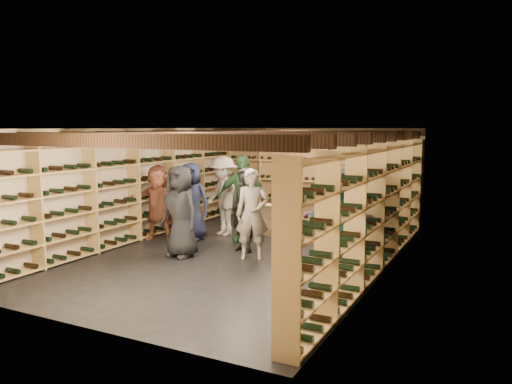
{
  "coord_description": "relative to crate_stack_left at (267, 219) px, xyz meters",
  "views": [
    {
      "loc": [
        4.5,
        -8.25,
        2.43
      ],
      "look_at": [
        0.23,
        0.2,
        1.19
      ],
      "focal_mm": 35.0,
      "sensor_mm": 36.0,
      "label": 1
    }
  ],
  "objects": [
    {
      "name": "person_8",
      "position": [
        2.51,
        -1.23,
        0.46
      ],
      "size": [
        0.96,
        0.86,
        1.6
      ],
      "primitive_type": "imported",
      "rotation": [
        0.0,
        0.0,
        0.4
      ],
      "color": "#4F1D26",
      "rests_on": "ground"
    },
    {
      "name": "person_12",
      "position": [
        2.03,
        -0.56,
        0.49
      ],
      "size": [
        0.85,
        0.59,
        1.65
      ],
      "primitive_type": "imported",
      "rotation": [
        0.0,
        0.0,
        0.08
      ],
      "color": "#343338",
      "rests_on": "ground"
    },
    {
      "name": "crate_stack_right",
      "position": [
        0.56,
        -0.13,
        -0.08
      ],
      "size": [
        0.56,
        0.43,
        0.51
      ],
      "rotation": [
        0.0,
        0.0,
        -0.21
      ],
      "color": "tan",
      "rests_on": "ground"
    },
    {
      "name": "person_1",
      "position": [
        0.31,
        -1.68,
        0.48
      ],
      "size": [
        0.7,
        0.57,
        1.64
      ],
      "primitive_type": "imported",
      "rotation": [
        0.0,
        0.0,
        -0.34
      ],
      "color": "black",
      "rests_on": "ground"
    },
    {
      "name": "ceiling",
      "position": [
        0.33,
        -1.86,
        2.06
      ],
      "size": [
        5.5,
        8.0,
        0.01
      ],
      "primitive_type": "cube",
      "color": "beige",
      "rests_on": "walls"
    },
    {
      "name": "wine_rack_left",
      "position": [
        -2.24,
        -1.86,
        0.74
      ],
      "size": [
        0.32,
        7.5,
        2.15
      ],
      "color": "tan",
      "rests_on": "ground"
    },
    {
      "name": "walls",
      "position": [
        0.33,
        -1.86,
        0.86
      ],
      "size": [
        5.52,
        8.02,
        2.4
      ],
      "color": "beige",
      "rests_on": "ground"
    },
    {
      "name": "crate_stack_left",
      "position": [
        0.0,
        0.0,
        0.0
      ],
      "size": [
        0.55,
        0.4,
        0.68
      ],
      "rotation": [
        0.0,
        0.0,
        -0.16
      ],
      "color": "tan",
      "rests_on": "ground"
    },
    {
      "name": "crate_loose",
      "position": [
        0.47,
        0.64,
        -0.25
      ],
      "size": [
        0.59,
        0.49,
        0.17
      ],
      "primitive_type": "cube",
      "rotation": [
        0.0,
        0.0,
        -0.38
      ],
      "color": "tan",
      "rests_on": "ground"
    },
    {
      "name": "person_10",
      "position": [
        -0.16,
        -0.87,
        0.58
      ],
      "size": [
        1.17,
        0.75,
        1.85
      ],
      "primitive_type": "imported",
      "rotation": [
        0.0,
        0.0,
        0.3
      ],
      "color": "#284E2D",
      "rests_on": "ground"
    },
    {
      "name": "person_4",
      "position": [
        2.51,
        -2.7,
        0.52
      ],
      "size": [
        1.08,
        0.67,
        1.72
      ],
      "primitive_type": "imported",
      "rotation": [
        0.0,
        0.0,
        0.27
      ],
      "color": "#147078",
      "rests_on": "ground"
    },
    {
      "name": "person_0",
      "position": [
        -0.57,
        -2.55,
        0.52
      ],
      "size": [
        0.93,
        0.7,
        1.73
      ],
      "primitive_type": "imported",
      "rotation": [
        0.0,
        0.0,
        -0.19
      ],
      "color": "black",
      "rests_on": "ground"
    },
    {
      "name": "person_6",
      "position": [
        -1.18,
        -1.28,
        0.5
      ],
      "size": [
        0.89,
        0.65,
        1.68
      ],
      "primitive_type": "imported",
      "rotation": [
        0.0,
        0.0,
        0.14
      ],
      "color": "#1E2345",
      "rests_on": "ground"
    },
    {
      "name": "ceiling_joists",
      "position": [
        0.33,
        -1.86,
        1.92
      ],
      "size": [
        5.4,
        7.12,
        0.18
      ],
      "color": "black",
      "rests_on": "ground"
    },
    {
      "name": "person_11",
      "position": [
        2.32,
        -1.74,
        0.45
      ],
      "size": [
        1.53,
        0.75,
        1.58
      ],
      "primitive_type": "imported",
      "rotation": [
        0.0,
        0.0,
        -0.2
      ],
      "color": "#8E6293",
      "rests_on": "ground"
    },
    {
      "name": "wine_rack_back",
      "position": [
        0.33,
        1.97,
        0.73
      ],
      "size": [
        4.7,
        0.3,
        2.15
      ],
      "color": "tan",
      "rests_on": "ground"
    },
    {
      "name": "person_7",
      "position": [
        0.7,
        -2.07,
        0.5
      ],
      "size": [
        0.72,
        0.62,
        1.68
      ],
      "primitive_type": "imported",
      "rotation": [
        0.0,
        0.0,
        0.44
      ],
      "color": "gray",
      "rests_on": "ground"
    },
    {
      "name": "person_9",
      "position": [
        -0.82,
        -0.56,
        0.55
      ],
      "size": [
        1.32,
        1.05,
        1.79
      ],
      "primitive_type": "imported",
      "rotation": [
        0.0,
        0.0,
        -0.39
      ],
      "color": "#A29993",
      "rests_on": "ground"
    },
    {
      "name": "person_5",
      "position": [
        -1.85,
        -1.57,
        0.47
      ],
      "size": [
        1.58,
        0.98,
        1.63
      ],
      "primitive_type": "imported",
      "rotation": [
        0.0,
        0.0,
        0.36
      ],
      "color": "brown",
      "rests_on": "ground"
    },
    {
      "name": "ground",
      "position": [
        0.33,
        -1.86,
        -0.34
      ],
      "size": [
        8.0,
        8.0,
        0.0
      ],
      "primitive_type": "plane",
      "color": "black",
      "rests_on": "ground"
    },
    {
      "name": "wine_rack_right",
      "position": [
        2.9,
        -1.86,
        0.74
      ],
      "size": [
        0.32,
        7.5,
        2.15
      ],
      "color": "tan",
      "rests_on": "ground"
    }
  ]
}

